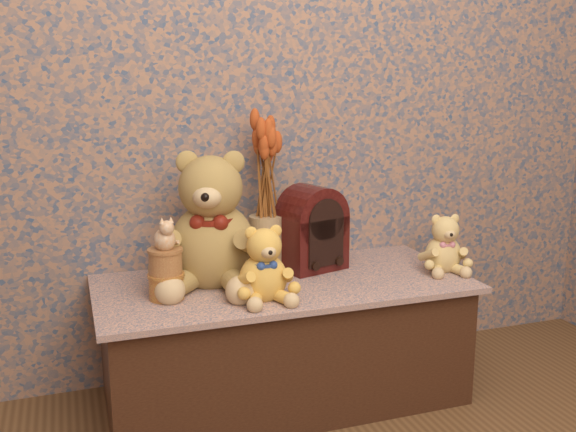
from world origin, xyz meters
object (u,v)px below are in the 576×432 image
at_px(teddy_large, 212,213).
at_px(cat_figurine, 164,232).
at_px(teddy_medium, 263,260).
at_px(biscuit_tin_lower, 167,287).
at_px(cathedral_radio, 312,227).
at_px(ceramic_vase, 266,243).
at_px(teddy_small, 444,240).

relative_size(teddy_large, cat_figurine, 4.42).
bearing_deg(teddy_large, teddy_medium, -41.39).
bearing_deg(biscuit_tin_lower, teddy_large, 32.43).
xyz_separation_m(cathedral_radio, ceramic_vase, (-0.16, 0.04, -0.05)).
xyz_separation_m(teddy_large, cat_figurine, (-0.18, -0.11, -0.03)).
xyz_separation_m(teddy_medium, biscuit_tin_lower, (-0.29, 0.10, -0.09)).
distance_m(teddy_large, cat_figurine, 0.21).
height_order(teddy_large, teddy_medium, teddy_large).
xyz_separation_m(teddy_large, cathedral_radio, (0.38, 0.05, -0.09)).
height_order(teddy_small, ceramic_vase, teddy_small).
relative_size(teddy_medium, teddy_small, 1.14).
xyz_separation_m(teddy_small, cat_figurine, (-1.00, 0.02, 0.10)).
bearing_deg(teddy_large, ceramic_vase, 42.02).
bearing_deg(cat_figurine, teddy_large, 23.39).
height_order(biscuit_tin_lower, cat_figurine, cat_figurine).
distance_m(teddy_small, ceramic_vase, 0.64).
bearing_deg(ceramic_vase, teddy_large, -158.17).
distance_m(teddy_medium, teddy_small, 0.71).
distance_m(teddy_large, ceramic_vase, 0.27).
bearing_deg(cat_figurine, teddy_medium, -27.53).
bearing_deg(ceramic_vase, cathedral_radio, -13.11).
bearing_deg(ceramic_vase, teddy_small, -19.94).
bearing_deg(biscuit_tin_lower, teddy_small, -1.19).
distance_m(teddy_small, cathedral_radio, 0.48).
distance_m(teddy_large, cathedral_radio, 0.39).
xyz_separation_m(cathedral_radio, biscuit_tin_lower, (-0.56, -0.16, -0.11)).
distance_m(teddy_large, teddy_small, 0.84).
bearing_deg(cat_figurine, teddy_small, -10.23).
bearing_deg(cat_figurine, ceramic_vase, 17.84).
bearing_deg(teddy_small, cathedral_radio, 169.23).
distance_m(biscuit_tin_lower, cat_figurine, 0.18).
relative_size(teddy_small, cat_figurine, 2.04).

